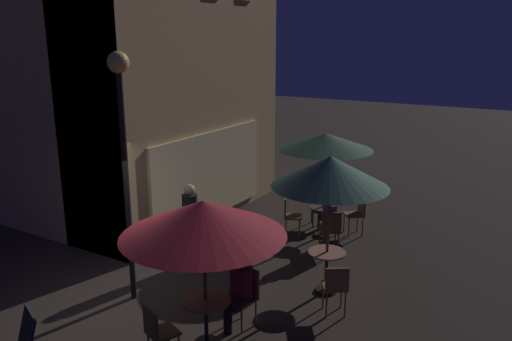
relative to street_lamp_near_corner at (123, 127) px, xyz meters
name	(u,v)px	position (x,y,z in m)	size (l,w,h in m)	color
ground_plane	(136,303)	(-0.13, -0.16, -3.06)	(60.00, 60.00, 0.00)	#2E2520
cafe_building	(96,53)	(2.83, 3.63, 1.04)	(6.03, 7.97, 8.21)	tan
street_lamp_near_corner	(123,127)	(0.00, 0.00, 0.00)	(0.35, 0.35, 4.25)	black
cafe_table_0	(327,264)	(1.93, -2.83, -2.52)	(0.67, 0.67, 0.78)	black
cafe_table_1	(323,216)	(4.33, -1.72, -2.57)	(0.62, 0.62, 0.72)	black
cafe_table_2	(206,312)	(-0.49, -1.95, -2.51)	(0.73, 0.73, 0.75)	black
patio_umbrella_0	(330,172)	(1.93, -2.83, -0.82)	(2.03, 2.03, 2.52)	black
patio_umbrella_1	(325,142)	(4.33, -1.72, -0.83)	(2.12, 2.12, 2.43)	black
patio_umbrella_2	(203,218)	(-0.49, -1.95, -1.05)	(2.36, 2.36, 2.27)	black
cafe_chair_0	(336,285)	(1.26, -3.28, -2.51)	(0.53, 0.53, 0.89)	brown
cafe_chair_1	(319,202)	(5.03, -1.32, -2.50)	(0.56, 0.56, 0.90)	black
cafe_chair_2	(289,213)	(3.98, -1.03, -2.50)	(0.53, 0.53, 0.93)	brown
cafe_chair_3	(330,227)	(3.60, -2.21, -2.50)	(0.58, 0.58, 0.92)	brown
cafe_chair_4	(358,210)	(4.88, -2.36, -2.48)	(0.58, 0.58, 0.96)	brown
cafe_chair_5	(246,291)	(0.31, -2.14, -2.50)	(0.48, 0.48, 0.95)	brown
cafe_chair_6	(157,330)	(-1.23, -1.66, -2.51)	(0.50, 0.50, 0.90)	#4E4021
patron_seated_0	(320,199)	(4.90, -1.39, -2.36)	(0.51, 0.45, 1.24)	black
patron_seated_1	(329,219)	(3.73, -2.13, -2.36)	(0.52, 0.48, 1.24)	#2B4F32
patron_seated_2	(239,288)	(0.17, -2.11, -2.38)	(0.55, 0.44, 1.19)	black
patron_standing_3	(190,224)	(1.61, -0.04, -2.20)	(0.31, 0.31, 1.69)	#726653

